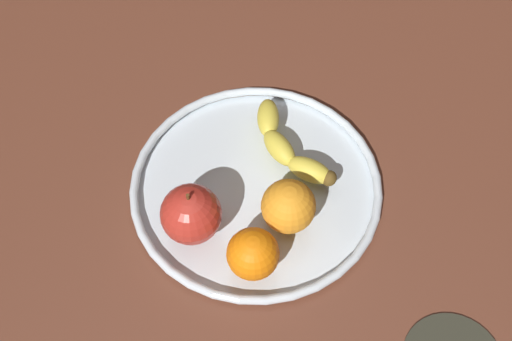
{
  "coord_description": "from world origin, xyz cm",
  "views": [
    {
      "loc": [
        29.71,
        -34.47,
        74.94
      ],
      "look_at": [
        0.0,
        0.0,
        4.8
      ],
      "focal_mm": 44.77,
      "sensor_mm": 36.0,
      "label": 1
    }
  ],
  "objects_px": {
    "banana": "(287,146)",
    "orange_back_right": "(253,254)",
    "apple": "(191,214)",
    "fruit_bowl": "(256,186)",
    "orange_front_right": "(288,206)"
  },
  "relations": [
    {
      "from": "apple",
      "to": "orange_back_right",
      "type": "xyz_separation_m",
      "value": [
        0.09,
        0.01,
        -0.01
      ]
    },
    {
      "from": "banana",
      "to": "orange_front_right",
      "type": "xyz_separation_m",
      "value": [
        0.07,
        -0.08,
        0.02
      ]
    },
    {
      "from": "fruit_bowl",
      "to": "apple",
      "type": "xyz_separation_m",
      "value": [
        -0.02,
        -0.11,
        0.05
      ]
    },
    {
      "from": "apple",
      "to": "orange_front_right",
      "type": "xyz_separation_m",
      "value": [
        0.08,
        0.09,
        -0.0
      ]
    },
    {
      "from": "fruit_bowl",
      "to": "banana",
      "type": "bearing_deg",
      "value": 89.45
    },
    {
      "from": "orange_back_right",
      "to": "apple",
      "type": "bearing_deg",
      "value": -172.84
    },
    {
      "from": "orange_front_right",
      "to": "fruit_bowl",
      "type": "bearing_deg",
      "value": 166.34
    },
    {
      "from": "orange_front_right",
      "to": "banana",
      "type": "bearing_deg",
      "value": 129.5
    },
    {
      "from": "banana",
      "to": "orange_back_right",
      "type": "height_order",
      "value": "orange_back_right"
    },
    {
      "from": "fruit_bowl",
      "to": "orange_back_right",
      "type": "bearing_deg",
      "value": -50.96
    },
    {
      "from": "banana",
      "to": "apple",
      "type": "xyz_separation_m",
      "value": [
        -0.02,
        -0.17,
        0.02
      ]
    },
    {
      "from": "banana",
      "to": "apple",
      "type": "height_order",
      "value": "apple"
    },
    {
      "from": "banana",
      "to": "orange_back_right",
      "type": "relative_size",
      "value": 2.64
    },
    {
      "from": "fruit_bowl",
      "to": "banana",
      "type": "relative_size",
      "value": 2.0
    },
    {
      "from": "fruit_bowl",
      "to": "orange_front_right",
      "type": "relative_size",
      "value": 4.9
    }
  ]
}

